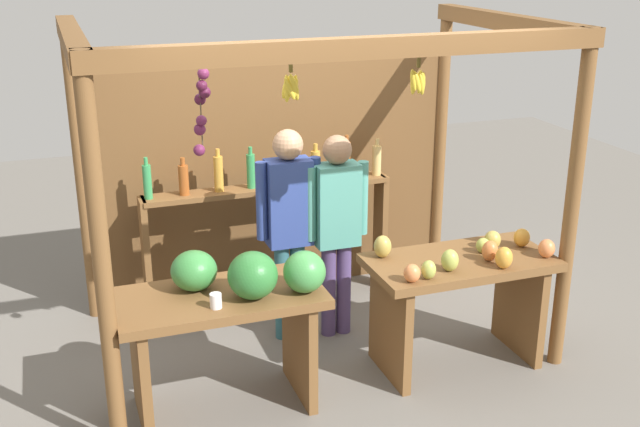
{
  "coord_description": "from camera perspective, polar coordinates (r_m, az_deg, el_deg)",
  "views": [
    {
      "loc": [
        -1.69,
        -4.94,
        2.84
      ],
      "look_at": [
        0.0,
        -0.18,
        1.05
      ],
      "focal_mm": 43.54,
      "sensor_mm": 36.0,
      "label": 1
    }
  ],
  "objects": [
    {
      "name": "vendor_man",
      "position": [
        5.57,
        -2.3,
        -0.24
      ],
      "size": [
        0.48,
        0.22,
        1.6
      ],
      "rotation": [
        0.0,
        0.0,
        -0.17
      ],
      "color": "#2C5E68",
      "rests_on": "ground"
    },
    {
      "name": "fruit_counter_right",
      "position": [
        5.42,
        10.26,
        -5.16
      ],
      "size": [
        1.27,
        0.64,
        0.95
      ],
      "color": "brown",
      "rests_on": "ground"
    },
    {
      "name": "ground_plane",
      "position": [
        5.95,
        -0.6,
        -9.0
      ],
      "size": [
        12.0,
        12.0,
        0.0
      ],
      "primitive_type": "plane",
      "color": "slate",
      "rests_on": "ground"
    },
    {
      "name": "market_stall",
      "position": [
        5.82,
        -2.07,
        4.76
      ],
      "size": [
        3.14,
        1.96,
        2.33
      ],
      "color": "brown",
      "rests_on": "ground"
    },
    {
      "name": "fruit_counter_left",
      "position": [
        4.83,
        -6.51,
        -6.81
      ],
      "size": [
        1.32,
        0.65,
        1.09
      ],
      "color": "brown",
      "rests_on": "ground"
    },
    {
      "name": "vendor_woman",
      "position": [
        5.62,
        1.25,
        -0.43
      ],
      "size": [
        0.48,
        0.21,
        1.55
      ],
      "rotation": [
        0.0,
        0.0,
        -0.02
      ],
      "color": "#4B3A69",
      "rests_on": "ground"
    },
    {
      "name": "bottle_shelf_unit",
      "position": [
        6.19,
        -3.78,
        0.42
      ],
      "size": [
        2.01,
        0.22,
        1.36
      ],
      "color": "brown",
      "rests_on": "ground"
    }
  ]
}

